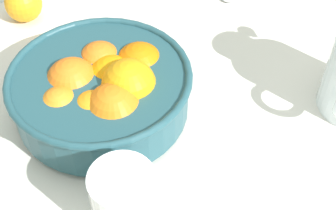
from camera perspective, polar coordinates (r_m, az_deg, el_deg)
ground_plane at (r=77.20cm, az=-2.66°, el=-3.41°), size 119.31×87.47×3.00cm
fruit_bowl at (r=75.05cm, az=-7.76°, el=1.81°), size 28.66×28.66×11.55cm
juice_glass at (r=62.39cm, az=-5.24°, el=-11.84°), size 8.41×8.41×10.79cm
loose_orange_1 at (r=99.05cm, az=-16.95°, el=11.56°), size 7.24×7.24×7.24cm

